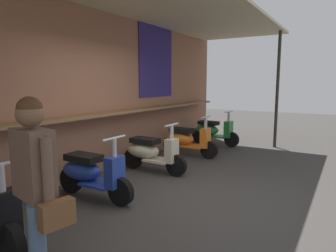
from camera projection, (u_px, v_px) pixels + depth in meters
ground_plane at (179, 195)px, 4.61m from camera, size 29.23×29.23×0.00m
market_stall_facade at (90, 76)px, 5.28m from camera, size 10.44×2.75×3.24m
scooter_blue at (90, 172)px, 4.44m from camera, size 0.46×1.40×0.97m
scooter_cream at (150, 152)px, 5.77m from camera, size 0.46×1.40×0.97m
scooter_orange at (186, 140)px, 7.04m from camera, size 0.46×1.40×0.97m
scooter_green at (212, 131)px, 8.34m from camera, size 0.48×1.40×0.97m
shopper_with_handbag at (35, 177)px, 2.38m from camera, size 0.33×0.65×1.60m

